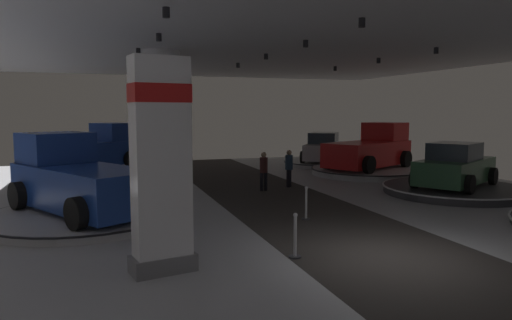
% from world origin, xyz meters
% --- Properties ---
extents(ground, '(24.00, 44.00, 0.06)m').
position_xyz_m(ground, '(0.00, 0.00, -0.02)').
color(ground, '#B2B2B7').
extents(column_left, '(1.38, 1.38, 5.50)m').
position_xyz_m(column_left, '(-3.79, 9.54, 2.75)').
color(column_left, silver).
rests_on(column_left, ground).
extents(brand_sign_pylon, '(1.37, 0.89, 4.27)m').
position_xyz_m(brand_sign_pylon, '(-4.92, 0.65, 2.21)').
color(brand_sign_pylon, slate).
rests_on(brand_sign_pylon, ground).
extents(display_platform_mid_right, '(5.46, 5.46, 0.31)m').
position_xyz_m(display_platform_mid_right, '(7.01, 6.08, 0.17)').
color(display_platform_mid_right, '#333338').
rests_on(display_platform_mid_right, ground).
extents(display_car_mid_right, '(4.54, 3.69, 1.71)m').
position_xyz_m(display_car_mid_right, '(6.98, 6.06, 1.08)').
color(display_car_mid_right, '#2D5638').
rests_on(display_car_mid_right, display_platform_mid_right).
extents(display_platform_far_right, '(5.73, 5.73, 0.33)m').
position_xyz_m(display_platform_far_right, '(6.85, 12.14, 0.18)').
color(display_platform_far_right, '#B7B7BC').
rests_on(display_platform_far_right, ground).
extents(pickup_truck_far_right, '(5.67, 4.45, 2.30)m').
position_xyz_m(pickup_truck_far_right, '(7.13, 12.29, 1.26)').
color(pickup_truck_far_right, red).
rests_on(pickup_truck_far_right, display_platform_far_right).
extents(display_platform_deep_right, '(4.76, 4.76, 0.26)m').
position_xyz_m(display_platform_deep_right, '(6.55, 16.54, 0.15)').
color(display_platform_deep_right, '#B7B7BC').
rests_on(display_platform_deep_right, ground).
extents(display_car_deep_right, '(3.87, 4.48, 1.71)m').
position_xyz_m(display_car_deep_right, '(6.53, 16.51, 1.03)').
color(display_car_deep_right, silver).
rests_on(display_car_deep_right, display_platform_deep_right).
extents(display_platform_deep_left, '(5.68, 5.68, 0.30)m').
position_xyz_m(display_platform_deep_left, '(-6.78, 16.59, 0.17)').
color(display_platform_deep_left, silver).
rests_on(display_platform_deep_left, ground).
extents(pickup_truck_deep_left, '(5.49, 4.88, 2.30)m').
position_xyz_m(pickup_truck_deep_left, '(-6.53, 16.79, 1.23)').
color(pickup_truck_deep_left, navy).
rests_on(pickup_truck_deep_left, display_platform_deep_left).
extents(display_platform_mid_left, '(5.68, 5.68, 0.25)m').
position_xyz_m(display_platform_mid_left, '(-6.57, 5.89, 0.14)').
color(display_platform_mid_left, '#B7B7BC').
rests_on(display_platform_mid_left, ground).
extents(pickup_truck_mid_left, '(4.53, 5.65, 2.30)m').
position_xyz_m(pickup_truck_mid_left, '(-6.73, 6.17, 1.19)').
color(pickup_truck_mid_left, navy).
rests_on(pickup_truck_mid_left, display_platform_mid_left).
extents(visitor_walking_near, '(0.32, 0.32, 1.59)m').
position_xyz_m(visitor_walking_near, '(1.50, 9.67, 0.91)').
color(visitor_walking_near, black).
rests_on(visitor_walking_near, ground).
extents(visitor_walking_far, '(0.32, 0.32, 1.59)m').
position_xyz_m(visitor_walking_far, '(0.16, 9.10, 0.91)').
color(visitor_walking_far, black).
rests_on(visitor_walking_far, ground).
extents(stanchion_a, '(0.28, 0.28, 1.01)m').
position_xyz_m(stanchion_a, '(-2.04, 0.65, 0.37)').
color(stanchion_a, '#333338').
rests_on(stanchion_a, ground).
extents(stanchion_b, '(0.28, 0.28, 1.01)m').
position_xyz_m(stanchion_b, '(-0.30, 3.93, 0.37)').
color(stanchion_b, '#333338').
rests_on(stanchion_b, ground).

